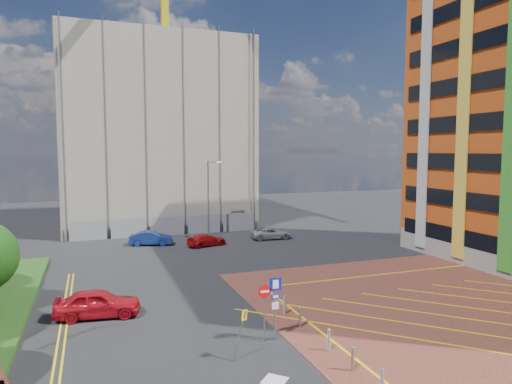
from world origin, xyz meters
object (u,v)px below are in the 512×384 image
lamp_back (209,195)px  warning_sign (241,328)px  car_red_back (207,240)px  sign_cluster (271,301)px  car_silver_back (271,233)px  car_red_left (98,303)px  car_blue_back (151,238)px

lamp_back → warning_sign: (-5.77, -28.46, -2.93)m
lamp_back → car_red_back: size_ratio=2.06×
sign_cluster → car_silver_back: (9.41, 23.41, -1.37)m
sign_cluster → warning_sign: 2.51m
warning_sign → car_red_back: (4.32, 23.76, -0.87)m
car_red_left → sign_cluster: bearing=-121.0°
lamp_back → sign_cluster: lamp_back is taller
car_red_left → car_blue_back: 19.10m
lamp_back → car_blue_back: bearing=-158.6°
sign_cluster → car_blue_back: size_ratio=0.79×
car_blue_back → car_red_back: 5.39m
car_silver_back → car_blue_back: bearing=87.9°
sign_cluster → car_red_back: (2.33, 22.32, -1.39)m
car_red_left → car_blue_back: car_red_left is taller
sign_cluster → car_red_left: (-7.75, 6.12, -1.18)m
lamp_back → car_red_back: bearing=-107.1°
car_blue_back → car_silver_back: car_blue_back is taller
car_silver_back → lamp_back: bearing=60.5°
warning_sign → car_red_left: warning_sign is taller
car_blue_back → car_silver_back: bearing=-80.3°
car_red_left → car_silver_back: car_red_left is taller
car_blue_back → car_red_left: bearing=179.3°
car_blue_back → car_red_back: size_ratio=1.04×
lamp_back → sign_cluster: (-3.78, -27.02, -2.41)m
sign_cluster → car_silver_back: bearing=68.1°
lamp_back → car_red_back: lamp_back is taller
warning_sign → sign_cluster: bearing=36.1°
car_red_back → car_silver_back: bearing=-97.1°
sign_cluster → car_blue_back: bearing=96.0°
car_blue_back → warning_sign: bearing=-163.7°
warning_sign → lamp_back: bearing=78.5°
lamp_back → warning_sign: size_ratio=3.56×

